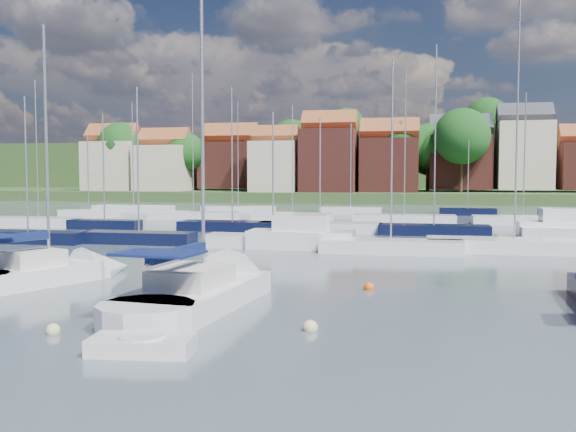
# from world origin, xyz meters

# --- Properties ---
(ground) EXTENTS (260.00, 260.00, 0.00)m
(ground) POSITION_xyz_m (0.00, 40.00, 0.00)
(ground) COLOR #43525B
(ground) RESTS_ON ground
(sailboat_left) EXTENTS (5.70, 9.35, 12.52)m
(sailboat_left) POSITION_xyz_m (-13.89, 4.92, 0.37)
(sailboat_left) COLOR silver
(sailboat_left) RESTS_ON ground
(sailboat_centre) EXTENTS (4.33, 12.24, 16.27)m
(sailboat_centre) POSITION_xyz_m (-5.53, 2.45, 0.35)
(sailboat_centre) COLOR silver
(sailboat_centre) RESTS_ON ground
(tender) EXTENTS (2.96, 1.62, 0.61)m
(tender) POSITION_xyz_m (-5.03, -5.39, 0.24)
(tender) COLOR silver
(tender) RESTS_ON ground
(buoy_b) EXTENTS (0.45, 0.45, 0.45)m
(buoy_b) POSITION_xyz_m (-8.66, -3.89, 0.00)
(buoy_b) COLOR beige
(buoy_b) RESTS_ON ground
(buoy_c) EXTENTS (0.48, 0.48, 0.48)m
(buoy_c) POSITION_xyz_m (-8.32, -0.19, 0.00)
(buoy_c) COLOR #D85914
(buoy_c) RESTS_ON ground
(buoy_d) EXTENTS (0.49, 0.49, 0.49)m
(buoy_d) POSITION_xyz_m (-0.93, -1.88, 0.00)
(buoy_d) COLOR beige
(buoy_d) RESTS_ON ground
(buoy_e) EXTENTS (0.45, 0.45, 0.45)m
(buoy_e) POSITION_xyz_m (0.31, 5.69, 0.00)
(buoy_e) COLOR #D85914
(buoy_e) RESTS_ON ground
(buoy_g) EXTENTS (0.48, 0.48, 0.48)m
(buoy_g) POSITION_xyz_m (-7.85, -1.78, 0.00)
(buoy_g) COLOR beige
(buoy_g) RESTS_ON ground
(buoy_h) EXTENTS (0.46, 0.46, 0.46)m
(buoy_h) POSITION_xyz_m (-5.06, 6.43, 0.00)
(buoy_h) COLOR beige
(buoy_h) RESTS_ON ground
(marina_field) EXTENTS (79.62, 41.41, 15.93)m
(marina_field) POSITION_xyz_m (1.91, 35.15, 0.43)
(marina_field) COLOR silver
(marina_field) RESTS_ON ground
(far_shore_town) EXTENTS (212.46, 90.00, 22.27)m
(far_shore_town) POSITION_xyz_m (2.23, 132.67, 4.61)
(far_shore_town) COLOR #395329
(far_shore_town) RESTS_ON ground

